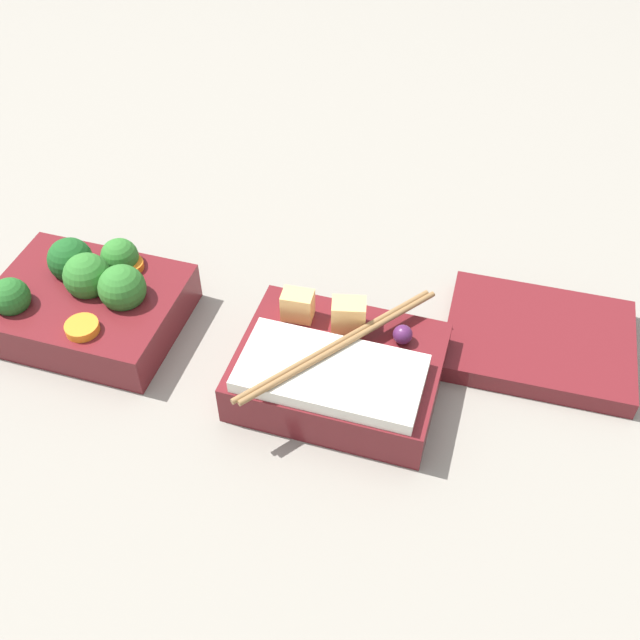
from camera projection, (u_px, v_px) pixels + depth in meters
The scene contains 4 objects.
ground_plane at pixel (206, 355), 0.68m from camera, with size 3.00×3.00×0.00m, color gray.
bento_tray_vegetable at pixel (88, 299), 0.70m from camera, with size 0.17×0.13×0.07m.
bento_tray_rice at pixel (338, 368), 0.64m from camera, with size 0.17×0.17×0.07m.
bento_lid at pixel (539, 340), 0.69m from camera, with size 0.17×0.13×0.02m, color maroon.
Camera 1 is at (0.23, -0.41, 0.51)m, focal length 42.00 mm.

